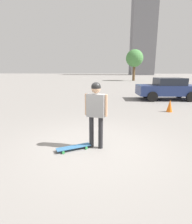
# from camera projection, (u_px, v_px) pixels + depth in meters

# --- Properties ---
(ground_plane) EXTENTS (220.00, 220.00, 0.00)m
(ground_plane) POSITION_uv_depth(u_px,v_px,m) (96.00, 147.00, 4.72)
(ground_plane) COLOR gray
(person) EXTENTS (0.59, 0.31, 1.74)m
(person) POSITION_uv_depth(u_px,v_px,m) (96.00, 108.00, 4.46)
(person) COLOR #262628
(person) RESTS_ON ground_plane
(skateboard) EXTENTS (0.90, 0.63, 0.08)m
(skateboard) POSITION_uv_depth(u_px,v_px,m) (74.00, 147.00, 4.56)
(skateboard) COLOR #336693
(skateboard) RESTS_ON ground_plane
(car_parked_near) EXTENTS (4.21, 2.21, 1.52)m
(car_parked_near) POSITION_uv_depth(u_px,v_px,m) (168.00, 88.00, 12.24)
(car_parked_near) COLOR navy
(car_parked_near) RESTS_ON ground_plane
(building_block_distant) EXTENTS (9.95, 11.21, 35.26)m
(building_block_distant) POSITION_uv_depth(u_px,v_px,m) (143.00, 34.00, 77.55)
(building_block_distant) COLOR slate
(building_block_distant) RESTS_ON ground_plane
(tree_distant) EXTENTS (3.35, 3.35, 6.00)m
(tree_distant) POSITION_uv_depth(u_px,v_px,m) (135.00, 59.00, 34.08)
(tree_distant) COLOR brown
(tree_distant) RESTS_ON ground_plane
(traffic_cone) EXTENTS (0.29, 0.29, 0.62)m
(traffic_cone) POSITION_uv_depth(u_px,v_px,m) (170.00, 106.00, 8.68)
(traffic_cone) COLOR orange
(traffic_cone) RESTS_ON ground_plane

